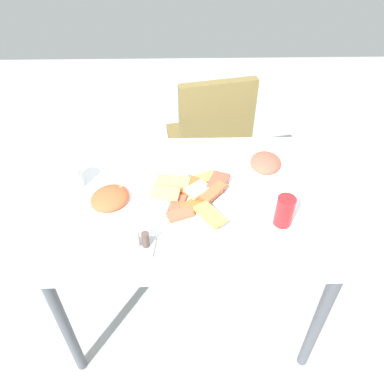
{
  "coord_description": "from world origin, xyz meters",
  "views": [
    {
      "loc": [
        -0.02,
        -1.11,
        1.78
      ],
      "look_at": [
        0.0,
        -0.01,
        0.77
      ],
      "focal_mm": 35.94,
      "sensor_mm": 36.0,
      "label": 1
    }
  ],
  "objects_px": {
    "paper_napkin": "(268,257)",
    "condiment_caddy": "(141,243)",
    "drinking_glass": "(73,177)",
    "salad_plate_rice": "(110,199)",
    "salad_plate_greens": "(265,164)",
    "fork": "(269,261)",
    "soda_can": "(284,211)",
    "dining_table": "(191,211)",
    "dining_chair": "(211,137)",
    "pide_platter": "(193,196)",
    "spoon": "(267,252)"
  },
  "relations": [
    {
      "from": "paper_napkin",
      "to": "condiment_caddy",
      "type": "distance_m",
      "value": 0.43
    },
    {
      "from": "drinking_glass",
      "to": "salad_plate_rice",
      "type": "bearing_deg",
      "value": -33.26
    },
    {
      "from": "salad_plate_greens",
      "to": "fork",
      "type": "relative_size",
      "value": 1.19
    },
    {
      "from": "drinking_glass",
      "to": "condiment_caddy",
      "type": "xyz_separation_m",
      "value": [
        0.29,
        -0.33,
        -0.02
      ]
    },
    {
      "from": "soda_can",
      "to": "paper_napkin",
      "type": "xyz_separation_m",
      "value": [
        -0.08,
        -0.16,
        -0.06
      ]
    },
    {
      "from": "fork",
      "to": "condiment_caddy",
      "type": "relative_size",
      "value": 2.01
    },
    {
      "from": "salad_plate_rice",
      "to": "fork",
      "type": "distance_m",
      "value": 0.64
    },
    {
      "from": "dining_table",
      "to": "dining_chair",
      "type": "distance_m",
      "value": 0.75
    },
    {
      "from": "pide_platter",
      "to": "salad_plate_rice",
      "type": "relative_size",
      "value": 1.67
    },
    {
      "from": "pide_platter",
      "to": "soda_can",
      "type": "height_order",
      "value": "soda_can"
    },
    {
      "from": "salad_plate_rice",
      "to": "paper_napkin",
      "type": "bearing_deg",
      "value": -26.07
    },
    {
      "from": "dining_chair",
      "to": "salad_plate_rice",
      "type": "relative_size",
      "value": 4.25
    },
    {
      "from": "dining_table",
      "to": "spoon",
      "type": "relative_size",
      "value": 6.46
    },
    {
      "from": "spoon",
      "to": "drinking_glass",
      "type": "bearing_deg",
      "value": 130.82
    },
    {
      "from": "salad_plate_greens",
      "to": "condiment_caddy",
      "type": "xyz_separation_m",
      "value": [
        -0.5,
        -0.43,
        0.01
      ]
    },
    {
      "from": "dining_chair",
      "to": "pide_platter",
      "type": "height_order",
      "value": "dining_chair"
    },
    {
      "from": "spoon",
      "to": "paper_napkin",
      "type": "bearing_deg",
      "value": -112.59
    },
    {
      "from": "pide_platter",
      "to": "salad_plate_greens",
      "type": "xyz_separation_m",
      "value": [
        0.31,
        0.2,
        0.0
      ]
    },
    {
      "from": "soda_can",
      "to": "salad_plate_greens",
      "type": "bearing_deg",
      "value": 91.74
    },
    {
      "from": "pide_platter",
      "to": "fork",
      "type": "relative_size",
      "value": 1.8
    },
    {
      "from": "dining_table",
      "to": "drinking_glass",
      "type": "height_order",
      "value": "drinking_glass"
    },
    {
      "from": "dining_table",
      "to": "salad_plate_greens",
      "type": "distance_m",
      "value": 0.38
    },
    {
      "from": "soda_can",
      "to": "pide_platter",
      "type": "bearing_deg",
      "value": 157.75
    },
    {
      "from": "dining_chair",
      "to": "pide_platter",
      "type": "relative_size",
      "value": 2.55
    },
    {
      "from": "paper_napkin",
      "to": "fork",
      "type": "xyz_separation_m",
      "value": [
        0.0,
        -0.02,
        0.0
      ]
    },
    {
      "from": "pide_platter",
      "to": "paper_napkin",
      "type": "bearing_deg",
      "value": -49.74
    },
    {
      "from": "dining_table",
      "to": "soda_can",
      "type": "height_order",
      "value": "soda_can"
    },
    {
      "from": "dining_table",
      "to": "salad_plate_greens",
      "type": "xyz_separation_m",
      "value": [
        0.32,
        0.18,
        0.1
      ]
    },
    {
      "from": "dining_chair",
      "to": "fork",
      "type": "distance_m",
      "value": 1.09
    },
    {
      "from": "salad_plate_greens",
      "to": "fork",
      "type": "height_order",
      "value": "salad_plate_greens"
    },
    {
      "from": "dining_table",
      "to": "dining_chair",
      "type": "height_order",
      "value": "dining_chair"
    },
    {
      "from": "paper_napkin",
      "to": "fork",
      "type": "bearing_deg",
      "value": -90.0
    },
    {
      "from": "pide_platter",
      "to": "drinking_glass",
      "type": "distance_m",
      "value": 0.49
    },
    {
      "from": "salad_plate_rice",
      "to": "drinking_glass",
      "type": "bearing_deg",
      "value": 146.74
    },
    {
      "from": "paper_napkin",
      "to": "condiment_caddy",
      "type": "height_order",
      "value": "condiment_caddy"
    },
    {
      "from": "fork",
      "to": "condiment_caddy",
      "type": "distance_m",
      "value": 0.44
    },
    {
      "from": "dining_chair",
      "to": "soda_can",
      "type": "height_order",
      "value": "dining_chair"
    },
    {
      "from": "salad_plate_rice",
      "to": "spoon",
      "type": "xyz_separation_m",
      "value": [
        0.57,
        -0.26,
        -0.01
      ]
    },
    {
      "from": "dining_table",
      "to": "salad_plate_greens",
      "type": "height_order",
      "value": "salad_plate_greens"
    },
    {
      "from": "pide_platter",
      "to": "drinking_glass",
      "type": "bearing_deg",
      "value": 169.24
    },
    {
      "from": "condiment_caddy",
      "to": "salad_plate_greens",
      "type": "bearing_deg",
      "value": 41.11
    },
    {
      "from": "pide_platter",
      "to": "spoon",
      "type": "bearing_deg",
      "value": -47.92
    },
    {
      "from": "paper_napkin",
      "to": "dining_chair",
      "type": "bearing_deg",
      "value": 97.13
    },
    {
      "from": "salad_plate_greens",
      "to": "salad_plate_rice",
      "type": "height_order",
      "value": "salad_plate_rice"
    },
    {
      "from": "condiment_caddy",
      "to": "soda_can",
      "type": "bearing_deg",
      "value": 11.89
    },
    {
      "from": "salad_plate_greens",
      "to": "paper_napkin",
      "type": "height_order",
      "value": "salad_plate_greens"
    },
    {
      "from": "soda_can",
      "to": "condiment_caddy",
      "type": "distance_m",
      "value": 0.52
    },
    {
      "from": "dining_chair",
      "to": "salad_plate_rice",
      "type": "height_order",
      "value": "dining_chair"
    },
    {
      "from": "dining_chair",
      "to": "condiment_caddy",
      "type": "xyz_separation_m",
      "value": [
        -0.3,
        -0.99,
        0.25
      ]
    },
    {
      "from": "pide_platter",
      "to": "dining_chair",
      "type": "bearing_deg",
      "value": 81.19
    }
  ]
}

